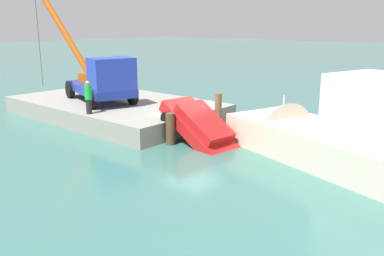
# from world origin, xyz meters

# --- Properties ---
(ground) EXTENTS (200.00, 200.00, 0.00)m
(ground) POSITION_xyz_m (0.00, 0.00, 0.00)
(ground) COLOR #386B60
(dock) EXTENTS (12.20, 7.19, 0.96)m
(dock) POSITION_xyz_m (-6.01, 0.00, 0.48)
(dock) COLOR gray
(dock) RESTS_ON ground
(crane_truck) EXTENTS (8.93, 3.97, 7.02)m
(crane_truck) POSITION_xyz_m (-6.00, -0.89, 2.33)
(crane_truck) COLOR navy
(crane_truck) RESTS_ON dock
(dock_worker) EXTENTS (0.34, 0.34, 1.65)m
(dock_worker) POSITION_xyz_m (-4.08, -3.17, 1.79)
(dock_worker) COLOR black
(dock_worker) RESTS_ON dock
(salvaged_car) EXTENTS (4.40, 2.43, 2.85)m
(salvaged_car) POSITION_xyz_m (1.59, -1.09, 0.64)
(salvaged_car) COLOR red
(salvaged_car) RESTS_ON ground
(moored_yacht) EXTENTS (15.55, 7.76, 6.23)m
(moored_yacht) POSITION_xyz_m (6.84, 0.29, 0.65)
(moored_yacht) COLOR beige
(moored_yacht) RESTS_ON ground
(piling_near) EXTENTS (0.42, 0.42, 1.45)m
(piling_near) POSITION_xyz_m (0.44, -2.07, 0.72)
(piling_near) COLOR #513A24
(piling_near) RESTS_ON ground
(piling_mid) EXTENTS (0.35, 0.35, 1.87)m
(piling_mid) POSITION_xyz_m (0.34, 1.61, 0.93)
(piling_mid) COLOR brown
(piling_mid) RESTS_ON ground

